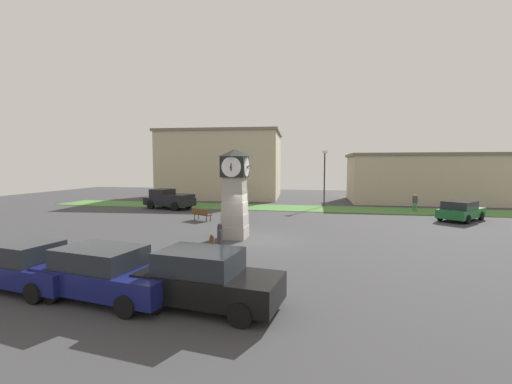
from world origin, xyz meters
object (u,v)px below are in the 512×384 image
car_navy_sedan (25,265)px  car_by_building (207,279)px  bollard_mid_row (220,238)px  car_far_lot (461,211)px  bollard_near_tower (220,233)px  bench (201,214)px  bollard_far_row (212,245)px  street_lamp_near_road (324,174)px  car_near_tower (107,273)px  clock_tower (235,193)px  pedestrian_near_bench (415,202)px  pickup_truck (169,199)px

car_navy_sedan → car_by_building: bearing=-1.8°
bollard_mid_row → car_far_lot: size_ratio=0.21×
bollard_mid_row → car_navy_sedan: 8.15m
car_navy_sedan → car_far_lot: bearing=43.4°
bollard_near_tower → bench: 7.57m
bollard_far_row → street_lamp_near_road: street_lamp_near_road is taller
bollard_mid_row → car_near_tower: size_ratio=0.19×
clock_tower → car_by_building: size_ratio=1.16×
car_by_building → street_lamp_near_road: street_lamp_near_road is taller
bollard_mid_row → street_lamp_near_road: (4.84, 18.17, 2.78)m
car_by_building → clock_tower: bearing=100.6°
car_near_tower → car_navy_sedan: bearing=176.1°
bollard_mid_row → bollard_far_row: 1.54m
pedestrian_near_bench → street_lamp_near_road: (-7.85, 2.16, 2.33)m
clock_tower → bench: (-4.06, 5.33, -2.02)m
street_lamp_near_road → car_near_tower: bearing=-103.8°
bench → pedestrian_near_bench: 18.60m
bollard_far_row → bench: bollard_far_row is taller
clock_tower → pedestrian_near_bench: (12.55, 13.68, -1.64)m
car_near_tower → pedestrian_near_bench: bearing=58.5°
pedestrian_near_bench → street_lamp_near_road: street_lamp_near_road is taller
car_near_tower → car_by_building: car_by_building is taller
car_by_building → car_far_lot: bearing=55.1°
street_lamp_near_road → car_by_building: bearing=-96.7°
clock_tower → bollard_near_tower: (-0.46, -1.33, -2.03)m
pickup_truck → bench: bearing=-46.8°
clock_tower → pickup_truck: (-9.50, 11.12, -1.62)m
car_near_tower → car_far_lot: bearing=48.9°
car_near_tower → street_lamp_near_road: 25.99m
bollard_far_row → bollard_near_tower: bearing=100.0°
street_lamp_near_road → clock_tower: bearing=-106.5°
bollard_mid_row → car_far_lot: car_far_lot is taller
car_navy_sedan → car_near_tower: size_ratio=0.99×
car_navy_sedan → car_far_lot: car_navy_sedan is taller
bollard_near_tower → bollard_mid_row: (0.31, -1.00, -0.06)m
clock_tower → car_far_lot: (14.68, 9.27, -1.80)m
car_by_building → pedestrian_near_bench: bearing=64.8°
car_far_lot → bench: size_ratio=2.63×
bollard_near_tower → bollard_mid_row: bollard_near_tower is taller
bench → car_navy_sedan: bearing=-92.7°
clock_tower → bollard_far_row: (-0.01, -3.86, -2.06)m
car_by_building → pedestrian_near_bench: (10.81, 22.94, 0.07)m
street_lamp_near_road → bench: bearing=-129.8°
car_navy_sedan → pedestrian_near_bench: size_ratio=2.94×
car_by_building → pedestrian_near_bench: size_ratio=2.69×
bollard_far_row → car_far_lot: 19.71m
car_far_lot → bollard_mid_row: bearing=-142.0°
bench → bollard_near_tower: bearing=-61.6°
car_near_tower → clock_tower: bearing=80.9°
bollard_mid_row → bollard_far_row: bollard_far_row is taller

